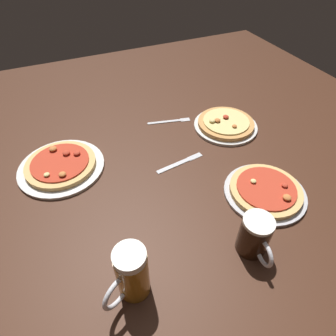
# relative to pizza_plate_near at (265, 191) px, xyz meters

# --- Properties ---
(ground_plane) EXTENTS (2.40, 2.40, 0.03)m
(ground_plane) POSITION_rel_pizza_plate_near_xyz_m (-0.27, 0.24, -0.03)
(ground_plane) COLOR #3D2114
(pizza_plate_near) EXTENTS (0.29, 0.29, 0.05)m
(pizza_plate_near) POSITION_rel_pizza_plate_near_xyz_m (0.00, 0.00, 0.00)
(pizza_plate_near) COLOR #B2B2B7
(pizza_plate_near) RESTS_ON ground_plane
(pizza_plate_far) EXTENTS (0.33, 0.33, 0.05)m
(pizza_plate_far) POSITION_rel_pizza_plate_near_xyz_m (-0.64, 0.43, -0.00)
(pizza_plate_far) COLOR silver
(pizza_plate_far) RESTS_ON ground_plane
(pizza_plate_side) EXTENTS (0.29, 0.29, 0.05)m
(pizza_plate_side) POSITION_rel_pizza_plate_near_xyz_m (0.09, 0.40, 0.00)
(pizza_plate_side) COLOR silver
(pizza_plate_side) RESTS_ON ground_plane
(beer_mug_dark) EXTENTS (0.09, 0.14, 0.13)m
(beer_mug_dark) POSITION_rel_pizza_plate_near_xyz_m (-0.17, -0.16, 0.05)
(beer_mug_dark) COLOR black
(beer_mug_dark) RESTS_ON ground_plane
(beer_mug_amber) EXTENTS (0.13, 0.10, 0.18)m
(beer_mug_amber) POSITION_rel_pizza_plate_near_xyz_m (-0.53, -0.13, 0.07)
(beer_mug_amber) COLOR #9E6619
(beer_mug_amber) RESTS_ON ground_plane
(fork_left) EXTENTS (0.20, 0.06, 0.01)m
(fork_left) POSITION_rel_pizza_plate_near_xyz_m (-0.12, 0.54, -0.01)
(fork_left) COLOR silver
(fork_left) RESTS_ON ground_plane
(knife_right) EXTENTS (0.21, 0.05, 0.01)m
(knife_right) POSITION_rel_pizza_plate_near_xyz_m (-0.20, 0.27, -0.01)
(knife_right) COLOR silver
(knife_right) RESTS_ON ground_plane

